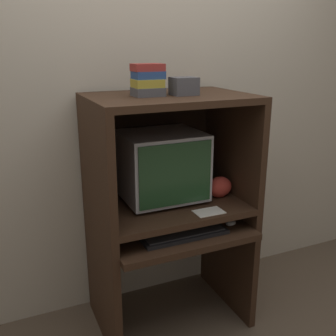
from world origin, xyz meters
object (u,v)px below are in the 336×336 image
at_px(mouse, 231,223).
at_px(snack_bag, 219,187).
at_px(crt_monitor, 162,166).
at_px(book_stack, 148,80).
at_px(storage_box, 184,86).
at_px(keyboard, 184,234).

height_order(mouse, snack_bag, snack_bag).
xyz_separation_m(crt_monitor, book_stack, (-0.10, -0.05, 0.49)).
height_order(book_stack, storage_box, book_stack).
bearing_deg(book_stack, mouse, -25.37).
relative_size(keyboard, book_stack, 2.96).
height_order(crt_monitor, storage_box, storage_box).
bearing_deg(mouse, snack_bag, 86.40).
height_order(snack_bag, book_stack, book_stack).
xyz_separation_m(keyboard, storage_box, (0.07, 0.16, 0.77)).
bearing_deg(mouse, crt_monitor, 141.66).
bearing_deg(snack_bag, storage_box, 178.17).
xyz_separation_m(keyboard, mouse, (0.30, 0.01, 0.00)).
height_order(keyboard, snack_bag, snack_bag).
bearing_deg(book_stack, storage_box, -12.25).
height_order(crt_monitor, book_stack, book_stack).
xyz_separation_m(mouse, snack_bag, (0.01, 0.15, 0.17)).
bearing_deg(snack_bag, crt_monitor, 162.60).
bearing_deg(book_stack, snack_bag, -6.46).
xyz_separation_m(mouse, storage_box, (-0.23, 0.16, 0.76)).
xyz_separation_m(keyboard, book_stack, (-0.12, 0.20, 0.80)).
bearing_deg(storage_box, keyboard, -113.47).
xyz_separation_m(snack_bag, storage_box, (-0.24, 0.01, 0.60)).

